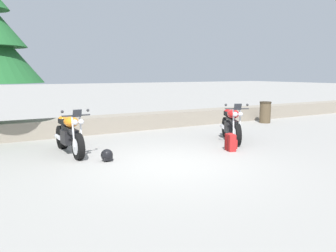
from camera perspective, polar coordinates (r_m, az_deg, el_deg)
name	(u,v)px	position (r m, az deg, el deg)	size (l,w,h in m)	color
ground_plane	(170,164)	(7.75, 0.27, -6.29)	(120.00, 120.00, 0.00)	gray
stone_wall	(98,125)	(12.00, -11.41, 0.23)	(36.00, 0.80, 0.55)	gray
motorcycle_orange_near_left	(69,135)	(8.98, -15.84, -1.37)	(0.67, 2.06, 1.18)	black
motorcycle_red_centre	(231,125)	(10.43, 10.36, 0.18)	(1.17, 1.89, 1.18)	black
rider_backpack	(231,142)	(9.15, 10.25, -2.54)	(0.31, 0.33, 0.47)	#A31E1E
rider_helmet	(107,155)	(8.10, -9.96, -4.75)	(0.28, 0.28, 0.28)	black
trash_bin	(265,112)	(14.61, 15.64, 2.20)	(0.46, 0.46, 0.86)	brown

